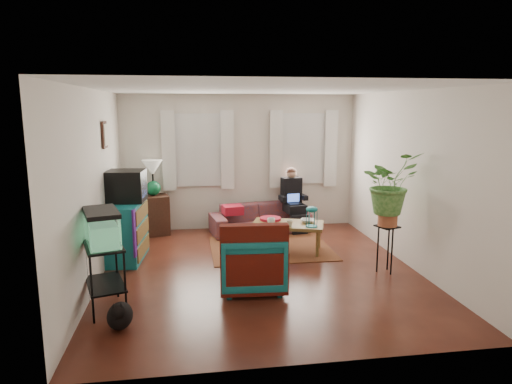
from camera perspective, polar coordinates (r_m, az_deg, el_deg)
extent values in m
cube|color=#4F2B14|center=(6.77, 0.52, -9.82)|extent=(4.50, 5.00, 0.01)
cube|color=white|center=(6.35, 0.56, 12.76)|extent=(4.50, 5.00, 0.01)
cube|color=silver|center=(8.88, -2.04, 3.72)|extent=(4.50, 0.01, 2.60)
cube|color=silver|center=(4.04, 6.21, -4.67)|extent=(4.50, 0.01, 2.60)
cube|color=silver|center=(6.47, -19.54, 0.55)|extent=(0.01, 5.00, 2.60)
cube|color=silver|center=(7.14, 18.67, 1.49)|extent=(0.01, 5.00, 2.60)
cube|color=white|center=(8.78, -7.25, 5.21)|extent=(1.08, 0.04, 1.38)
cube|color=white|center=(9.07, 5.87, 5.40)|extent=(1.08, 0.04, 1.38)
cube|color=white|center=(8.70, -7.23, 5.16)|extent=(1.36, 0.06, 1.50)
cube|color=white|center=(8.99, 6.00, 5.36)|extent=(1.36, 0.06, 1.50)
cube|color=#3D2616|center=(7.23, -18.34, 6.81)|extent=(0.04, 0.32, 0.40)
cube|color=brown|center=(7.77, 1.83, -7.04)|extent=(2.00, 1.61, 0.01)
imported|color=brown|center=(8.65, 0.50, -2.77)|extent=(1.94, 1.00, 0.72)
cube|color=#372114|center=(8.79, -12.58, -2.77)|extent=(0.60, 0.60, 0.74)
cube|color=#115967|center=(7.41, -15.97, -4.72)|extent=(0.60, 1.06, 0.91)
cube|color=black|center=(7.36, -15.92, 0.74)|extent=(0.60, 0.56, 0.49)
cube|color=black|center=(5.70, -18.35, -10.08)|extent=(0.59, 0.80, 0.80)
cube|color=#7FD899|center=(5.53, -18.71, -4.16)|extent=(0.53, 0.72, 0.42)
ellipsoid|color=black|center=(5.28, -16.66, -14.29)|extent=(0.29, 0.43, 0.35)
imported|color=#135D73|center=(6.02, -0.49, -8.18)|extent=(0.87, 0.82, 0.84)
cube|color=#9E0A0A|center=(5.66, -0.22, -7.55)|extent=(0.86, 0.25, 0.69)
cube|color=brown|center=(7.60, 3.98, -5.64)|extent=(1.30, 0.97, 0.48)
imported|color=white|center=(7.46, 1.91, -3.63)|extent=(0.17, 0.17, 0.10)
imported|color=beige|center=(7.34, 4.25, -3.91)|extent=(0.13, 0.13, 0.10)
imported|color=white|center=(7.61, 6.45, -3.59)|extent=(0.29, 0.29, 0.06)
cylinder|color=#B21414|center=(7.72, 1.81, -3.36)|extent=(0.45, 0.45, 0.04)
cube|color=black|center=(6.87, 15.93, -6.87)|extent=(0.37, 0.37, 0.69)
imported|color=#599947|center=(6.67, 16.29, -0.09)|extent=(0.97, 0.91, 0.88)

